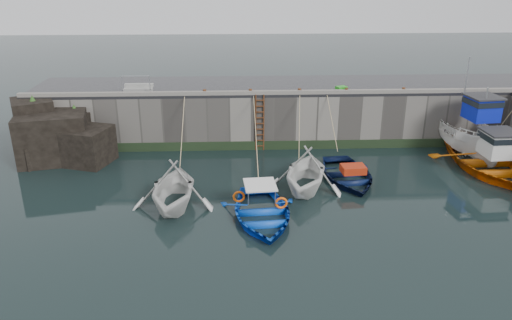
{
  "coord_description": "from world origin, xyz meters",
  "views": [
    {
      "loc": [
        -3.32,
        -16.5,
        9.82
      ],
      "look_at": [
        -2.4,
        5.33,
        1.2
      ],
      "focal_mm": 35.0,
      "sensor_mm": 36.0,
      "label": 1
    }
  ],
  "objects_px": {
    "ladder": "(260,123)",
    "boat_far_white": "(471,136)",
    "boat_far_orange": "(489,162)",
    "fish_crate": "(341,89)",
    "boat_near_blue": "(261,218)",
    "bollard_e": "(403,90)",
    "bollard_a": "(205,92)",
    "bollard_c": "(299,91)",
    "bollard_b": "(250,91)",
    "bollard_d": "(346,91)",
    "boat_near_white": "(174,205)",
    "boat_near_navy": "(347,179)",
    "boat_near_blacktrim": "(305,188)"
  },
  "relations": [
    {
      "from": "boat_near_white",
      "to": "boat_near_blue",
      "type": "bearing_deg",
      "value": -17.92
    },
    {
      "from": "boat_far_orange",
      "to": "bollard_a",
      "type": "xyz_separation_m",
      "value": [
        -14.5,
        3.74,
        2.87
      ]
    },
    {
      "from": "ladder",
      "to": "bollard_c",
      "type": "distance_m",
      "value": 2.81
    },
    {
      "from": "boat_near_white",
      "to": "bollard_a",
      "type": "bearing_deg",
      "value": 83.25
    },
    {
      "from": "boat_near_navy",
      "to": "bollard_b",
      "type": "relative_size",
      "value": 16.81
    },
    {
      "from": "boat_near_navy",
      "to": "bollard_e",
      "type": "distance_m",
      "value": 6.88
    },
    {
      "from": "boat_far_white",
      "to": "bollard_c",
      "type": "xyz_separation_m",
      "value": [
        -9.31,
        1.46,
        2.24
      ]
    },
    {
      "from": "ladder",
      "to": "boat_far_white",
      "type": "relative_size",
      "value": 0.47
    },
    {
      "from": "fish_crate",
      "to": "boat_far_orange",
      "type": "bearing_deg",
      "value": -52.41
    },
    {
      "from": "bollard_a",
      "to": "bollard_e",
      "type": "relative_size",
      "value": 1.0
    },
    {
      "from": "boat_far_orange",
      "to": "bollard_d",
      "type": "relative_size",
      "value": 23.84
    },
    {
      "from": "boat_near_white",
      "to": "boat_near_blue",
      "type": "xyz_separation_m",
      "value": [
        3.74,
        -1.33,
        0.0
      ]
    },
    {
      "from": "boat_near_navy",
      "to": "bollard_d",
      "type": "relative_size",
      "value": 16.81
    },
    {
      "from": "boat_far_orange",
      "to": "bollard_a",
      "type": "height_order",
      "value": "boat_far_orange"
    },
    {
      "from": "boat_far_white",
      "to": "bollard_d",
      "type": "xyz_separation_m",
      "value": [
        -6.71,
        1.46,
        2.24
      ]
    },
    {
      "from": "boat_near_white",
      "to": "bollard_d",
      "type": "height_order",
      "value": "bollard_d"
    },
    {
      "from": "bollard_b",
      "to": "bollard_d",
      "type": "distance_m",
      "value": 5.3
    },
    {
      "from": "ladder",
      "to": "bollard_e",
      "type": "height_order",
      "value": "bollard_e"
    },
    {
      "from": "boat_near_navy",
      "to": "boat_near_white",
      "type": "bearing_deg",
      "value": -167.5
    },
    {
      "from": "boat_near_blue",
      "to": "bollard_d",
      "type": "xyz_separation_m",
      "value": [
        5.12,
        8.45,
        3.3
      ]
    },
    {
      "from": "ladder",
      "to": "bollard_d",
      "type": "xyz_separation_m",
      "value": [
        4.8,
        0.34,
        1.71
      ]
    },
    {
      "from": "fish_crate",
      "to": "bollard_d",
      "type": "bearing_deg",
      "value": -83.34
    },
    {
      "from": "boat_near_blacktrim",
      "to": "bollard_d",
      "type": "bearing_deg",
      "value": 77.52
    },
    {
      "from": "boat_near_white",
      "to": "boat_far_white",
      "type": "relative_size",
      "value": 0.66
    },
    {
      "from": "bollard_c",
      "to": "boat_near_navy",
      "type": "bearing_deg",
      "value": -67.76
    },
    {
      "from": "bollard_b",
      "to": "bollard_e",
      "type": "relative_size",
      "value": 1.0
    },
    {
      "from": "boat_far_white",
      "to": "boat_near_blue",
      "type": "bearing_deg",
      "value": -156.19
    },
    {
      "from": "bollard_d",
      "to": "boat_near_navy",
      "type": "bearing_deg",
      "value": -98.91
    },
    {
      "from": "boat_near_blacktrim",
      "to": "boat_far_orange",
      "type": "height_order",
      "value": "boat_far_orange"
    },
    {
      "from": "boat_near_navy",
      "to": "ladder",
      "type": "bearing_deg",
      "value": 129.02
    },
    {
      "from": "boat_far_white",
      "to": "bollard_d",
      "type": "relative_size",
      "value": 24.07
    },
    {
      "from": "boat_near_blacktrim",
      "to": "boat_far_white",
      "type": "distance_m",
      "value": 10.53
    },
    {
      "from": "fish_crate",
      "to": "bollard_d",
      "type": "height_order",
      "value": "fish_crate"
    },
    {
      "from": "ladder",
      "to": "boat_far_white",
      "type": "bearing_deg",
      "value": -5.56
    },
    {
      "from": "boat_far_orange",
      "to": "boat_near_blue",
      "type": "bearing_deg",
      "value": -160.75
    },
    {
      "from": "bollard_a",
      "to": "fish_crate",
      "type": "bearing_deg",
      "value": 2.88
    },
    {
      "from": "boat_far_white",
      "to": "fish_crate",
      "type": "height_order",
      "value": "boat_far_white"
    },
    {
      "from": "boat_near_navy",
      "to": "bollard_d",
      "type": "xyz_separation_m",
      "value": [
        0.72,
        4.6,
        3.3
      ]
    },
    {
      "from": "boat_near_blue",
      "to": "bollard_b",
      "type": "bearing_deg",
      "value": 87.0
    },
    {
      "from": "boat_near_navy",
      "to": "bollard_a",
      "type": "distance_m",
      "value": 9.06
    },
    {
      "from": "boat_near_blacktrim",
      "to": "fish_crate",
      "type": "xyz_separation_m",
      "value": [
        2.72,
        5.98,
        3.3
      ]
    },
    {
      "from": "ladder",
      "to": "boat_near_navy",
      "type": "height_order",
      "value": "ladder"
    },
    {
      "from": "boat_far_orange",
      "to": "fish_crate",
      "type": "distance_m",
      "value": 8.54
    },
    {
      "from": "boat_near_blacktrim",
      "to": "boat_far_white",
      "type": "relative_size",
      "value": 0.65
    },
    {
      "from": "boat_near_navy",
      "to": "boat_far_orange",
      "type": "xyz_separation_m",
      "value": [
        7.42,
        0.85,
        0.43
      ]
    },
    {
      "from": "boat_near_blue",
      "to": "bollard_e",
      "type": "relative_size",
      "value": 17.44
    },
    {
      "from": "bollard_a",
      "to": "bollard_c",
      "type": "xyz_separation_m",
      "value": [
        5.2,
        0.0,
        0.0
      ]
    },
    {
      "from": "boat_near_navy",
      "to": "bollard_b",
      "type": "distance_m",
      "value": 7.28
    },
    {
      "from": "boat_near_navy",
      "to": "bollard_e",
      "type": "bearing_deg",
      "value": 44.79
    },
    {
      "from": "boat_near_blue",
      "to": "fish_crate",
      "type": "xyz_separation_m",
      "value": [
        4.92,
        8.84,
        3.3
      ]
    }
  ]
}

